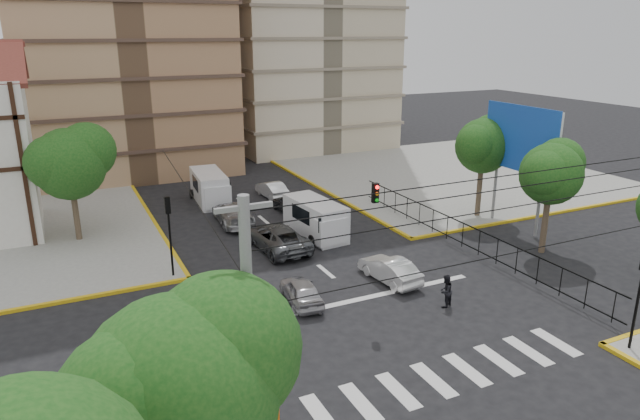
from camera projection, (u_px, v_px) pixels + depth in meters
ground at (372, 309)px, 27.26m from camera, size 160.00×160.00×0.00m
sidewalk_ne at (449, 174)px, 52.67m from camera, size 26.00×26.00×0.15m
crosswalk_stripes at (450, 375)px, 22.10m from camera, size 12.00×2.40×0.01m
stop_line at (359, 299)px, 28.29m from camera, size 13.00×0.40×0.01m
park_fence at (461, 249)px, 34.83m from camera, size 0.10×22.50×1.66m
billboard at (521, 141)px, 36.55m from camera, size 0.36×6.20×8.10m
tree_sw_near at (182, 385)px, 12.60m from camera, size 5.63×4.60×7.57m
tree_park_a at (552, 171)px, 32.86m from camera, size 4.41×3.60×6.83m
tree_park_c at (484, 143)px, 39.20m from camera, size 4.65×3.80×7.25m
tree_tudor at (71, 160)px, 34.58m from camera, size 5.39×4.40×7.43m
traffic_light_nw at (169, 223)px, 29.83m from camera, size 0.28×0.22×4.40m
traffic_light_hanging at (400, 203)px, 23.73m from camera, size 18.00×9.12×0.92m
utility_pole_sw at (250, 362)px, 14.38m from camera, size 1.40×0.28×9.00m
van_right_lane at (317, 220)px, 36.52m from camera, size 2.52×5.36×2.34m
van_left_lane at (210, 189)px, 43.65m from camera, size 2.46×5.47×2.40m
car_silver_front_left at (301, 291)px, 27.80m from camera, size 1.84×3.77×1.24m
car_white_front_right at (390, 269)px, 30.17m from camera, size 1.79×4.13×1.32m
car_grey_mid_left at (278, 238)px, 34.50m from camera, size 2.83×5.61×1.52m
car_silver_rear_left at (233, 213)px, 39.14m from camera, size 2.44×5.36×1.52m
car_darkgrey_mid_right at (291, 204)px, 41.45m from camera, size 1.67×4.10×1.39m
car_white_rear_right at (272, 189)px, 45.43m from camera, size 1.53×3.97×1.29m
pedestrian_crosswalk at (446, 291)px, 27.32m from camera, size 0.98×0.90×1.63m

